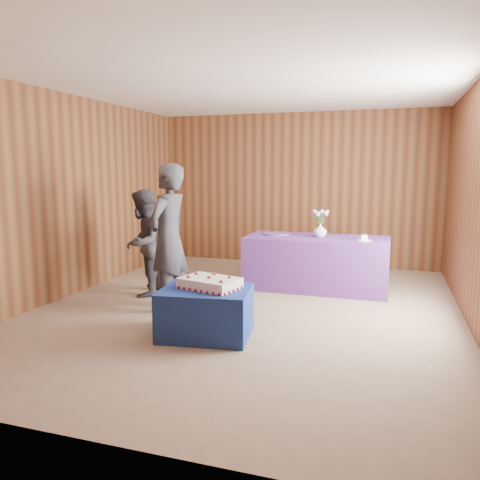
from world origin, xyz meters
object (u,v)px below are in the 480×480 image
at_px(sheet_cake, 210,283).
at_px(guest_left, 168,238).
at_px(vase, 320,230).
at_px(serving_table, 316,263).
at_px(cake_table, 206,312).
at_px(guest_right, 143,243).

height_order(sheet_cake, guest_left, guest_left).
distance_m(vase, guest_left, 2.27).
xyz_separation_m(serving_table, guest_left, (-1.56, -1.59, 0.51)).
height_order(cake_table, guest_left, guest_left).
distance_m(cake_table, vase, 2.55).
bearing_deg(cake_table, guest_left, 129.22).
bearing_deg(cake_table, vase, 62.85).
bearing_deg(vase, sheet_cake, -109.09).
bearing_deg(vase, cake_table, -109.43).
height_order(serving_table, sheet_cake, serving_table).
bearing_deg(guest_left, serving_table, 142.43).
bearing_deg(sheet_cake, vase, 85.73).
height_order(vase, guest_left, guest_left).
height_order(vase, guest_right, guest_right).
bearing_deg(serving_table, sheet_cake, -108.33).
relative_size(cake_table, serving_table, 0.45).
bearing_deg(guest_left, guest_right, -122.14).
xyz_separation_m(sheet_cake, vase, (0.79, 2.29, 0.29)).
bearing_deg(serving_table, guest_left, -134.33).
relative_size(cake_table, guest_left, 0.51).
bearing_deg(sheet_cake, guest_left, 154.60).
xyz_separation_m(serving_table, guest_right, (-2.19, -1.07, 0.35)).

